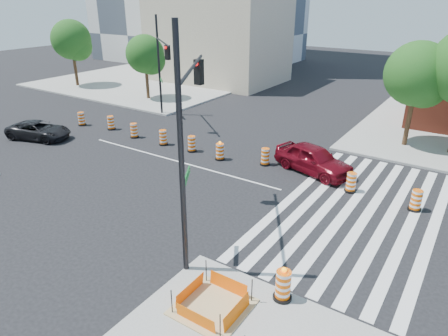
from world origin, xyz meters
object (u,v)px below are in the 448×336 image
(red_coupe, at_px, (313,159))
(dark_suv, at_px, (39,130))
(signal_pole_nw, at_px, (161,59))
(signal_pole_se, at_px, (188,119))

(red_coupe, distance_m, dark_suv, 18.81)
(dark_suv, bearing_deg, signal_pole_nw, -43.81)
(signal_pole_se, bearing_deg, red_coupe, -38.36)
(dark_suv, distance_m, signal_pole_se, 17.93)
(dark_suv, height_order, signal_pole_nw, signal_pole_nw)
(red_coupe, height_order, signal_pole_se, signal_pole_se)
(dark_suv, bearing_deg, red_coupe, -91.02)
(dark_suv, relative_size, signal_pole_se, 0.52)
(red_coupe, xyz_separation_m, dark_suv, (-18.08, -5.18, -0.18))
(signal_pole_se, height_order, signal_pole_nw, signal_pole_se)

